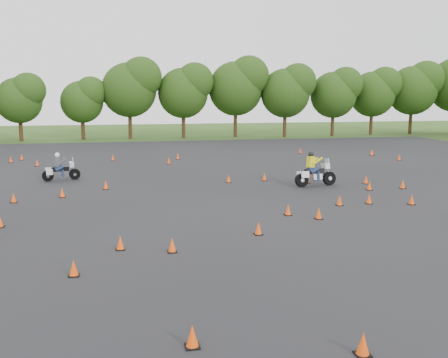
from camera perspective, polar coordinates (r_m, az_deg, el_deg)
ground at (r=19.66m, az=2.40°, el=-5.36°), size 140.00×140.00×0.00m
asphalt_pad at (r=25.36m, az=-0.93°, el=-1.92°), size 62.00×62.00×0.00m
treeline at (r=54.38m, az=-1.39°, el=9.10°), size 87.04×32.15×11.08m
traffic_cones at (r=24.91m, az=-0.98°, el=-1.61°), size 36.60×33.28×0.45m
rider_grey at (r=31.31m, az=-18.15°, el=1.38°), size 2.30×1.17×1.70m
rider_yellow at (r=28.31m, az=10.51°, el=1.13°), size 2.62×1.16×1.95m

